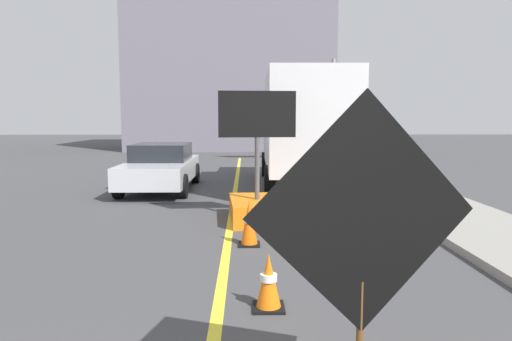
# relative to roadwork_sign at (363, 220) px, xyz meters

# --- Properties ---
(lane_center_stripe) EXTENTS (0.14, 36.00, 0.01)m
(lane_center_stripe) POSITION_rel_roadwork_sign_xyz_m (-1.09, 3.89, -1.47)
(lane_center_stripe) COLOR yellow
(lane_center_stripe) RESTS_ON ground
(roadwork_sign) EXTENTS (1.60, 0.35, 2.33)m
(roadwork_sign) POSITION_rel_roadwork_sign_xyz_m (0.00, 0.00, 0.00)
(roadwork_sign) COLOR #593819
(roadwork_sign) RESTS_ON ground
(arrow_board_trailer) EXTENTS (1.60, 1.88, 2.70)m
(arrow_board_trailer) POSITION_rel_roadwork_sign_xyz_m (-0.54, 6.57, -0.99)
(arrow_board_trailer) COLOR orange
(arrow_board_trailer) RESTS_ON ground
(box_truck) EXTENTS (2.57, 7.59, 3.40)m
(box_truck) POSITION_rel_roadwork_sign_xyz_m (0.99, 11.17, 0.37)
(box_truck) COLOR black
(box_truck) RESTS_ON ground
(pickup_car) EXTENTS (1.97, 4.50, 1.38)m
(pickup_car) POSITION_rel_roadwork_sign_xyz_m (-3.32, 10.86, -0.78)
(pickup_car) COLOR silver
(pickup_car) RESTS_ON ground
(highway_guide_sign) EXTENTS (2.79, 0.18, 5.00)m
(highway_guide_sign) POSITION_rel_roadwork_sign_xyz_m (2.70, 19.62, 1.95)
(highway_guide_sign) COLOR gray
(highway_guide_sign) RESTS_ON ground
(far_building_block) EXTENTS (13.53, 9.59, 10.94)m
(far_building_block) POSITION_rel_roadwork_sign_xyz_m (-1.81, 31.02, 4.00)
(far_building_block) COLOR slate
(far_building_block) RESTS_ON ground
(traffic_cone_near_sign) EXTENTS (0.36, 0.36, 0.64)m
(traffic_cone_near_sign) POSITION_rel_roadwork_sign_xyz_m (-0.52, 2.02, -1.16)
(traffic_cone_near_sign) COLOR black
(traffic_cone_near_sign) RESTS_ON ground
(traffic_cone_mid_lane) EXTENTS (0.36, 0.36, 0.77)m
(traffic_cone_mid_lane) POSITION_rel_roadwork_sign_xyz_m (-0.72, 4.66, -1.09)
(traffic_cone_mid_lane) COLOR black
(traffic_cone_mid_lane) RESTS_ON ground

